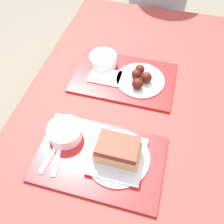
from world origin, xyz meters
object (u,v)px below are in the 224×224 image
object	(u,v)px
bowl_coleslaw_near	(65,132)
tray_near	(100,159)
brisket_sandwich_plate	(118,153)
bowl_coleslaw_far	(103,60)
tray_far	(124,78)
wings_plate_far	(140,78)

from	to	relation	value
bowl_coleslaw_near	tray_near	bearing A→B (deg)	-20.25
brisket_sandwich_plate	bowl_coleslaw_far	world-z (taller)	brisket_sandwich_plate
tray_far	bowl_coleslaw_near	size ratio (longest dim) A/B	3.57
tray_far	bowl_coleslaw_far	world-z (taller)	bowl_coleslaw_far
brisket_sandwich_plate	bowl_coleslaw_far	size ratio (longest dim) A/B	1.82
tray_far	wings_plate_far	size ratio (longest dim) A/B	2.10
tray_near	bowl_coleslaw_far	size ratio (longest dim) A/B	3.57
brisket_sandwich_plate	tray_far	bearing A→B (deg)	100.08
wings_plate_far	tray_far	bearing A→B (deg)	172.90
bowl_coleslaw_near	bowl_coleslaw_far	distance (m)	0.42
bowl_coleslaw_near	wings_plate_far	world-z (taller)	wings_plate_far
bowl_coleslaw_near	brisket_sandwich_plate	world-z (taller)	brisket_sandwich_plate
tray_near	brisket_sandwich_plate	xyz separation A→B (m)	(0.06, 0.02, 0.04)
bowl_coleslaw_near	bowl_coleslaw_far	xyz separation A→B (m)	(0.02, 0.42, 0.00)
bowl_coleslaw_near	bowl_coleslaw_far	world-z (taller)	same
tray_far	brisket_sandwich_plate	bearing A→B (deg)	-79.92
tray_near	tray_far	bearing A→B (deg)	91.43
brisket_sandwich_plate	bowl_coleslaw_far	distance (m)	0.49
tray_near	tray_far	world-z (taller)	same
tray_near	wings_plate_far	world-z (taller)	wings_plate_far
tray_near	tray_far	distance (m)	0.42
bowl_coleslaw_far	wings_plate_far	bearing A→B (deg)	-19.01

